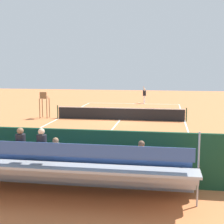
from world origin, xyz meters
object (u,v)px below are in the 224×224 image
tennis_player (144,94)px  tennis_ball_near (139,105)px  tennis_net (120,114)px  bleacher_stand (57,169)px  umpire_chair (44,102)px  courtside_bench (138,164)px  equipment_bag (96,173)px  tennis_ball_far (124,105)px  tennis_racket (139,103)px

tennis_player → tennis_ball_near: (0.42, 2.28, -0.98)m
tennis_net → bleacher_stand: bearing=90.0°
tennis_net → umpire_chair: bearing=0.7°
umpire_chair → courtside_bench: 15.82m
equipment_bag → tennis_ball_far: bearing=-85.7°
tennis_net → tennis_racket: 12.01m
tennis_player → tennis_ball_far: tennis_player is taller
tennis_ball_far → tennis_racket: bearing=-118.0°
umpire_chair → tennis_racket: umpire_chair is taller
tennis_player → tennis_racket: bearing=-38.0°
equipment_bag → tennis_ball_far: equipment_bag is taller
bleacher_stand → tennis_racket: bearing=-91.2°
tennis_ball_far → umpire_chair: bearing=60.4°
bleacher_stand → tennis_player: size_ratio=4.70×
umpire_chair → tennis_ball_near: size_ratio=32.42×
umpire_chair → equipment_bag: 15.13m
tennis_racket → tennis_ball_far: size_ratio=8.86×
umpire_chair → equipment_bag: size_ratio=2.38×
bleacher_stand → tennis_ball_near: 24.61m
umpire_chair → tennis_player: umpire_chair is taller
courtside_bench → tennis_player: bearing=-87.0°
bleacher_stand → tennis_ball_far: size_ratio=137.27×
equipment_bag → tennis_racket: (0.32, -25.39, -0.16)m
tennis_ball_near → tennis_net: bearing=85.3°
bleacher_stand → tennis_ball_far: 24.76m
tennis_net → courtside_bench: tennis_net is taller
umpire_chair → tennis_ball_near: bearing=-126.8°
tennis_net → courtside_bench: 13.50m
bleacher_stand → equipment_bag: bleacher_stand is taller
tennis_ball_far → equipment_bag: bearing=94.3°
courtside_bench → tennis_racket: courtside_bench is taller
bleacher_stand → equipment_bag: size_ratio=10.07×
bleacher_stand → tennis_ball_far: (0.85, -24.72, -0.89)m
equipment_bag → tennis_player: (-0.31, -24.89, 0.84)m
equipment_bag → tennis_ball_near: equipment_bag is taller
equipment_bag → umpire_chair: bearing=-62.0°
tennis_net → tennis_racket: (-0.55, -11.99, -0.49)m
equipment_bag → tennis_ball_near: 22.62m
tennis_player → courtside_bench: bearing=93.0°
bleacher_stand → courtside_bench: bleacher_stand is taller
equipment_bag → bleacher_stand: bearing=66.0°
tennis_player → tennis_racket: 1.28m
umpire_chair → tennis_player: bearing=-122.5°
tennis_ball_near → tennis_racket: bearing=-85.6°
tennis_ball_far → courtside_bench: bearing=98.4°
bleacher_stand → equipment_bag: 2.28m
tennis_ball_far → bleacher_stand: bearing=92.0°
equipment_bag → tennis_ball_far: size_ratio=13.64×
courtside_bench → tennis_ball_near: size_ratio=27.27×
tennis_net → equipment_bag: bearing=93.7°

